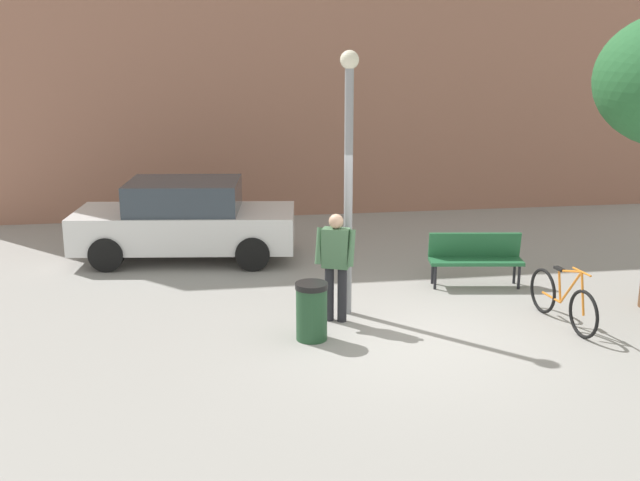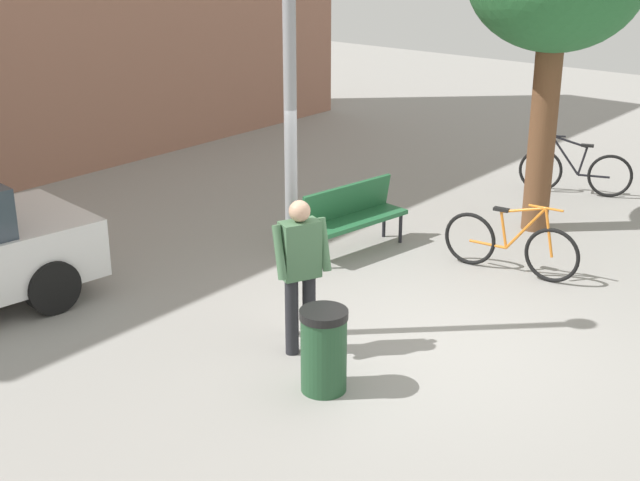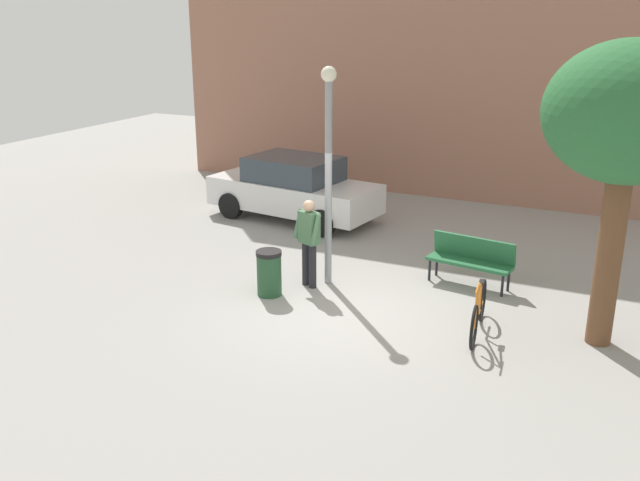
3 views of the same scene
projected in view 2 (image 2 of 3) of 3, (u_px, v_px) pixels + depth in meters
The scene contains 7 objects.
ground_plane at pixel (427, 340), 9.52m from camera, with size 36.00×36.00×0.00m, color gray.
lamppost at pixel (290, 121), 8.83m from camera, with size 0.28×0.28×4.02m.
person_by_lamppost at pixel (300, 266), 8.95m from camera, with size 0.63×0.45×1.67m.
park_bench at pixel (352, 213), 11.88m from camera, with size 1.65×0.70×0.92m.
bicycle_black at pixel (574, 171), 14.37m from camera, with size 0.69×1.71×0.97m.
bicycle_orange at pixel (511, 245), 11.18m from camera, with size 0.25×1.80×0.97m.
trash_bin at pixel (324, 350), 8.40m from camera, with size 0.47×0.47×0.84m.
Camera 2 is at (-7.35, -4.50, 4.34)m, focal length 49.36 mm.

